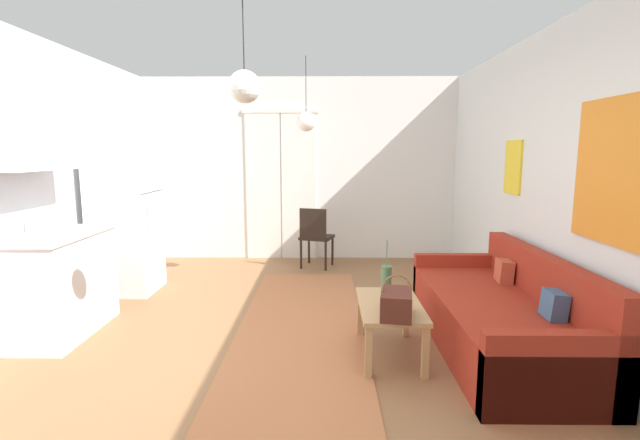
# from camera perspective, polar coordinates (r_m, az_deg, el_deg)

# --- Properties ---
(ground_plane) EXTENTS (5.26, 7.77, 0.10)m
(ground_plane) POSITION_cam_1_polar(r_m,az_deg,el_deg) (3.66, -5.85, -18.70)
(ground_plane) COLOR #8E603D
(wall_back) EXTENTS (4.86, 0.13, 2.71)m
(wall_back) POSITION_cam_1_polar(r_m,az_deg,el_deg) (6.88, -2.69, 6.31)
(wall_back) COLOR white
(wall_back) RESTS_ON ground_plane
(wall_right) EXTENTS (0.12, 7.37, 2.71)m
(wall_right) POSITION_cam_1_polar(r_m,az_deg,el_deg) (3.80, 32.29, 3.23)
(wall_right) COLOR silver
(wall_right) RESTS_ON ground_plane
(area_rug) EXTENTS (1.15, 3.61, 0.01)m
(area_rug) POSITION_cam_1_polar(r_m,az_deg,el_deg) (4.34, -2.39, -13.31)
(area_rug) COLOR #B26B42
(area_rug) RESTS_ON ground_plane
(couch) EXTENTS (0.93, 2.16, 0.79)m
(couch) POSITION_cam_1_polar(r_m,az_deg,el_deg) (4.13, 22.26, -11.36)
(couch) COLOR maroon
(couch) RESTS_ON ground_plane
(coffee_table) EXTENTS (0.49, 0.86, 0.43)m
(coffee_table) POSITION_cam_1_polar(r_m,az_deg,el_deg) (3.72, 8.81, -11.28)
(coffee_table) COLOR tan
(coffee_table) RESTS_ON ground_plane
(bamboo_vase) EXTENTS (0.09, 0.09, 0.47)m
(bamboo_vase) POSITION_cam_1_polar(r_m,az_deg,el_deg) (3.86, 8.37, -7.56)
(bamboo_vase) COLOR #47704C
(bamboo_vase) RESTS_ON coffee_table
(handbag) EXTENTS (0.27, 0.37, 0.32)m
(handbag) POSITION_cam_1_polar(r_m,az_deg,el_deg) (3.40, 9.60, -10.34)
(handbag) COLOR #512319
(handbag) RESTS_ON coffee_table
(refrigerator) EXTENTS (0.68, 0.64, 1.78)m
(refrigerator) POSITION_cam_1_polar(r_m,az_deg,el_deg) (5.67, -23.38, 0.49)
(refrigerator) COLOR white
(refrigerator) RESTS_ON ground_plane
(kitchen_counter) EXTENTS (0.60, 1.05, 2.08)m
(kitchen_counter) POSITION_cam_1_polar(r_m,az_deg,el_deg) (4.63, -30.73, -3.00)
(kitchen_counter) COLOR silver
(kitchen_counter) RESTS_ON ground_plane
(accent_chair) EXTENTS (0.52, 0.50, 0.86)m
(accent_chair) POSITION_cam_1_polar(r_m,az_deg,el_deg) (6.31, -0.58, -1.83)
(accent_chair) COLOR black
(accent_chair) RESTS_ON ground_plane
(pendant_lamp_near) EXTENTS (0.21, 0.21, 0.78)m
(pendant_lamp_near) POSITION_cam_1_polar(r_m,az_deg,el_deg) (3.00, -9.51, 16.28)
(pendant_lamp_near) COLOR black
(pendant_lamp_far) EXTENTS (0.22, 0.22, 0.85)m
(pendant_lamp_far) POSITION_cam_1_polar(r_m,az_deg,el_deg) (5.39, -1.77, 12.32)
(pendant_lamp_far) COLOR black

